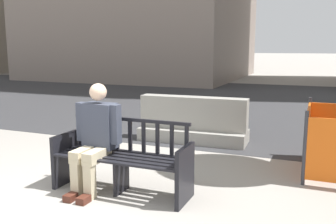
# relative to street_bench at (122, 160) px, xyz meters

# --- Properties ---
(ground_plane) EXTENTS (200.00, 200.00, 0.00)m
(ground_plane) POSITION_rel_street_bench_xyz_m (-0.56, -0.62, -0.40)
(ground_plane) COLOR gray
(street_asphalt) EXTENTS (120.00, 12.00, 0.01)m
(street_asphalt) POSITION_rel_street_bench_xyz_m (-0.56, 8.08, -0.39)
(street_asphalt) COLOR #333335
(street_asphalt) RESTS_ON ground
(street_bench) EXTENTS (1.69, 0.54, 0.88)m
(street_bench) POSITION_rel_street_bench_xyz_m (0.00, 0.00, 0.00)
(street_bench) COLOR black
(street_bench) RESTS_ON ground
(seated_person) EXTENTS (0.58, 0.72, 1.31)m
(seated_person) POSITION_rel_street_bench_xyz_m (-0.33, -0.05, 0.29)
(seated_person) COLOR #383D4C
(seated_person) RESTS_ON ground
(jersey_barrier_centre) EXTENTS (2.02, 0.75, 0.84)m
(jersey_barrier_centre) POSITION_rel_street_bench_xyz_m (0.01, 2.68, -0.06)
(jersey_barrier_centre) COLOR gray
(jersey_barrier_centre) RESTS_ON ground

